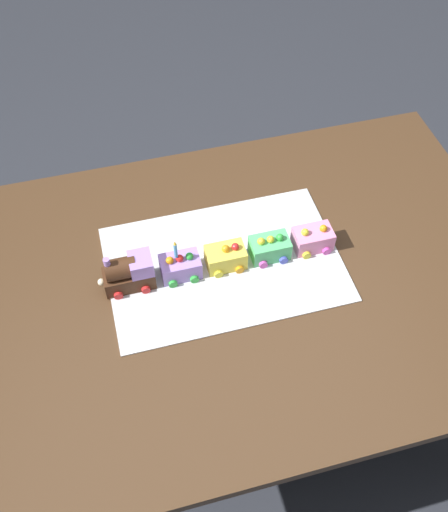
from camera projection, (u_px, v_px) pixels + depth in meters
name	position (u px, v px, depth m)	size (l,w,h in m)	color
ground_plane	(246.00, 398.00, 2.08)	(8.00, 8.00, 0.00)	#2D3038
dining_table	(253.00, 300.00, 1.58)	(1.40, 1.00, 0.74)	#4C331E
cake_board	(224.00, 264.00, 1.52)	(0.60, 0.40, 0.00)	silver
cake_locomotive	(129.00, 273.00, 1.44)	(0.14, 0.08, 0.12)	#472816
cake_car_flatbed_lavender	(180.00, 266.00, 1.47)	(0.10, 0.08, 0.07)	#AD84E0
cake_car_gondola_lemon	(226.00, 257.00, 1.49)	(0.10, 0.08, 0.07)	#F4E04C
cake_car_caboose_mint_green	(270.00, 247.00, 1.51)	(0.10, 0.08, 0.07)	#59CC7A
cake_car_hopper_bubblegum	(313.00, 239.00, 1.53)	(0.10, 0.08, 0.07)	pink
birthday_candle	(175.00, 249.00, 1.41)	(0.01, 0.01, 0.06)	#4CA5E5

